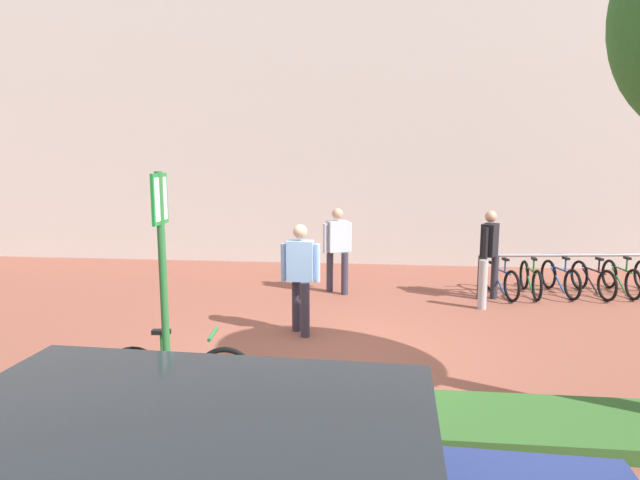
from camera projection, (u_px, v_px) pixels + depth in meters
The scene contains 10 objects.
ground_plane at pixel (327, 357), 7.46m from camera, with size 60.00×60.00×0.00m, color brown.
building_facade at pixel (354, 66), 13.68m from camera, with size 28.00×1.20×10.00m, color silver.
planter_strip at pixel (345, 415), 5.61m from camera, with size 7.00×1.10×0.16m, color #336028.
parking_sign_post at pixel (162, 260), 5.56m from camera, with size 0.08×0.36×2.60m.
bike_at_sign at pixel (180, 373), 6.01m from camera, with size 1.68×0.42×0.86m.
bike_rack_cluster at pixel (576, 278), 10.74m from camera, with size 3.73×1.93×0.83m.
bollard_steel at pixel (483, 285), 9.72m from camera, with size 0.16×0.16×0.90m, color #ADADB2.
person_shirt_white at pixel (337, 245), 10.78m from camera, with size 0.55×0.39×1.72m.
person_casual_tan at pixel (300, 272), 8.27m from camera, with size 0.61×0.41×1.72m.
person_suited_dark at pixel (489, 249), 10.31m from camera, with size 0.40×0.55×1.72m.
Camera 1 is at (0.66, -7.09, 2.75)m, focal length 30.28 mm.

